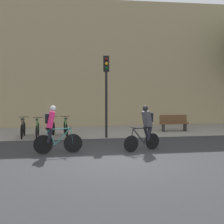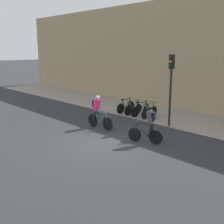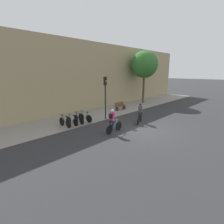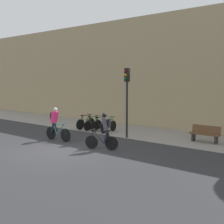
{
  "view_description": "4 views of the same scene",
  "coord_description": "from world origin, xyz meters",
  "px_view_note": "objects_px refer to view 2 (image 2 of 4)",
  "views": [
    {
      "loc": [
        -1.77,
        -10.11,
        2.56
      ],
      "look_at": [
        0.21,
        2.67,
        1.43
      ],
      "focal_mm": 50.0,
      "sensor_mm": 36.0,
      "label": 1
    },
    {
      "loc": [
        9.17,
        -7.98,
        4.2
      ],
      "look_at": [
        -2.19,
        2.64,
        0.72
      ],
      "focal_mm": 45.0,
      "sensor_mm": 36.0,
      "label": 2
    },
    {
      "loc": [
        -11.08,
        -6.67,
        4.42
      ],
      "look_at": [
        -1.89,
        1.89,
        1.48
      ],
      "focal_mm": 28.0,
      "sensor_mm": 36.0,
      "label": 3
    },
    {
      "loc": [
        11.04,
        -9.18,
        3.31
      ],
      "look_at": [
        0.17,
        3.52,
        1.56
      ],
      "focal_mm": 50.0,
      "sensor_mm": 36.0,
      "label": 4
    }
  ],
  "objects_px": {
    "traffic_light_pole": "(171,78)",
    "parked_bike_1": "(133,109)",
    "cyclist_pink": "(98,111)",
    "cyclist_grey": "(149,123)",
    "parked_bike_2": "(141,110)",
    "parked_bike_0": "(126,107)",
    "parked_bike_3": "(149,112)"
  },
  "relations": [
    {
      "from": "cyclist_grey",
      "to": "parked_bike_3",
      "type": "distance_m",
      "value": 4.9
    },
    {
      "from": "parked_bike_0",
      "to": "parked_bike_1",
      "type": "relative_size",
      "value": 1.03
    },
    {
      "from": "cyclist_pink",
      "to": "parked_bike_2",
      "type": "relative_size",
      "value": 1.08
    },
    {
      "from": "cyclist_pink",
      "to": "traffic_light_pole",
      "type": "relative_size",
      "value": 0.46
    },
    {
      "from": "parked_bike_3",
      "to": "parked_bike_2",
      "type": "bearing_deg",
      "value": -179.96
    },
    {
      "from": "cyclist_grey",
      "to": "traffic_light_pole",
      "type": "height_order",
      "value": "traffic_light_pole"
    },
    {
      "from": "cyclist_pink",
      "to": "cyclist_grey",
      "type": "distance_m",
      "value": 3.55
    },
    {
      "from": "cyclist_pink",
      "to": "parked_bike_1",
      "type": "bearing_deg",
      "value": 103.11
    },
    {
      "from": "cyclist_grey",
      "to": "parked_bike_2",
      "type": "relative_size",
      "value": 1.05
    },
    {
      "from": "parked_bike_2",
      "to": "cyclist_grey",
      "type": "bearing_deg",
      "value": -45.15
    },
    {
      "from": "parked_bike_1",
      "to": "parked_bike_2",
      "type": "height_order",
      "value": "parked_bike_2"
    },
    {
      "from": "cyclist_pink",
      "to": "parked_bike_2",
      "type": "xyz_separation_m",
      "value": [
        -0.21,
        3.81,
        -0.54
      ]
    },
    {
      "from": "parked_bike_0",
      "to": "parked_bike_3",
      "type": "height_order",
      "value": "parked_bike_0"
    },
    {
      "from": "cyclist_grey",
      "to": "traffic_light_pole",
      "type": "distance_m",
      "value": 3.76
    },
    {
      "from": "traffic_light_pole",
      "to": "parked_bike_1",
      "type": "bearing_deg",
      "value": 168.86
    },
    {
      "from": "cyclist_pink",
      "to": "parked_bike_3",
      "type": "distance_m",
      "value": 3.88
    },
    {
      "from": "parked_bike_0",
      "to": "parked_bike_1",
      "type": "bearing_deg",
      "value": -0.09
    },
    {
      "from": "parked_bike_2",
      "to": "parked_bike_1",
      "type": "bearing_deg",
      "value": -179.97
    },
    {
      "from": "parked_bike_0",
      "to": "parked_bike_2",
      "type": "distance_m",
      "value": 1.37
    },
    {
      "from": "parked_bike_1",
      "to": "traffic_light_pole",
      "type": "height_order",
      "value": "traffic_light_pole"
    },
    {
      "from": "parked_bike_2",
      "to": "traffic_light_pole",
      "type": "distance_m",
      "value": 3.56
    },
    {
      "from": "parked_bike_2",
      "to": "parked_bike_3",
      "type": "xyz_separation_m",
      "value": [
        0.69,
        0.0,
        0.0
      ]
    },
    {
      "from": "traffic_light_pole",
      "to": "cyclist_grey",
      "type": "bearing_deg",
      "value": -70.23
    },
    {
      "from": "parked_bike_3",
      "to": "traffic_light_pole",
      "type": "xyz_separation_m",
      "value": [
        1.95,
        -0.65,
        2.31
      ]
    },
    {
      "from": "cyclist_pink",
      "to": "cyclist_grey",
      "type": "relative_size",
      "value": 1.03
    },
    {
      "from": "cyclist_pink",
      "to": "traffic_light_pole",
      "type": "distance_m",
      "value": 4.36
    },
    {
      "from": "cyclist_pink",
      "to": "parked_bike_1",
      "type": "height_order",
      "value": "cyclist_pink"
    },
    {
      "from": "parked_bike_1",
      "to": "parked_bike_3",
      "type": "height_order",
      "value": "parked_bike_3"
    },
    {
      "from": "parked_bike_1",
      "to": "cyclist_grey",
      "type": "bearing_deg",
      "value": -40.39
    },
    {
      "from": "cyclist_grey",
      "to": "parked_bike_2",
      "type": "xyz_separation_m",
      "value": [
        -3.76,
        3.78,
        -0.54
      ]
    },
    {
      "from": "cyclist_grey",
      "to": "parked_bike_1",
      "type": "xyz_separation_m",
      "value": [
        -4.44,
        3.78,
        -0.56
      ]
    },
    {
      "from": "parked_bike_1",
      "to": "traffic_light_pole",
      "type": "xyz_separation_m",
      "value": [
        3.32,
        -0.65,
        2.32
      ]
    }
  ]
}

